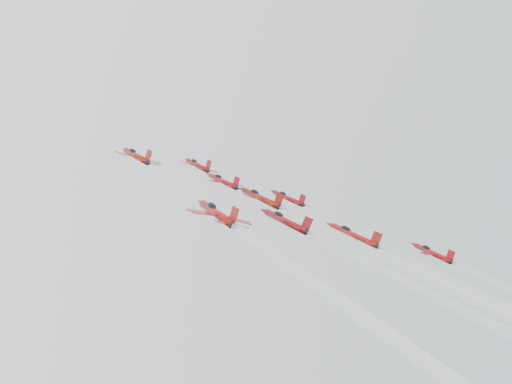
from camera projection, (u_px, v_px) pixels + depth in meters
jet_lead at (197, 165)px, 137.83m from camera, size 9.33×12.02×7.35m
jet_row2_left at (136, 155)px, 117.85m from camera, size 9.56×12.31×7.53m
jet_row2_center at (223, 181)px, 123.27m from camera, size 8.48×10.92×6.68m
jet_row2_right at (287, 198)px, 131.58m from camera, size 8.42×10.84×6.63m
jet_center at (476, 304)px, 78.92m from camera, size 9.77×93.15×52.77m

